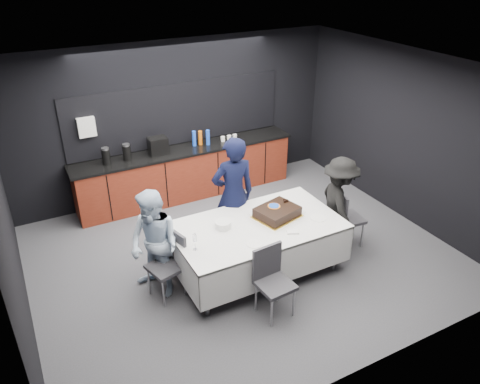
% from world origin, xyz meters
% --- Properties ---
extents(ground, '(6.00, 6.00, 0.00)m').
position_xyz_m(ground, '(0.00, 0.00, 0.00)').
color(ground, '#48494E').
rests_on(ground, ground).
extents(room_shell, '(6.04, 5.04, 2.82)m').
position_xyz_m(room_shell, '(0.00, 0.00, 1.86)').
color(room_shell, white).
rests_on(room_shell, ground).
extents(kitchenette, '(4.10, 0.64, 2.05)m').
position_xyz_m(kitchenette, '(-0.02, 2.22, 0.54)').
color(kitchenette, '#5B1B0E').
rests_on(kitchenette, ground).
extents(party_table, '(2.32, 1.32, 0.78)m').
position_xyz_m(party_table, '(0.00, -0.40, 0.64)').
color(party_table, '#99999E').
rests_on(party_table, ground).
extents(cake_assembly, '(0.70, 0.62, 0.18)m').
position_xyz_m(cake_assembly, '(0.35, -0.35, 0.85)').
color(cake_assembly, yellow).
rests_on(cake_assembly, party_table).
extents(plate_stack, '(0.23, 0.23, 0.10)m').
position_xyz_m(plate_stack, '(-0.45, -0.25, 0.83)').
color(plate_stack, white).
rests_on(plate_stack, party_table).
extents(loose_plate_near, '(0.20, 0.20, 0.01)m').
position_xyz_m(loose_plate_near, '(-0.27, -0.79, 0.78)').
color(loose_plate_near, white).
rests_on(loose_plate_near, party_table).
extents(loose_plate_right_a, '(0.19, 0.19, 0.01)m').
position_xyz_m(loose_plate_right_a, '(0.73, -0.37, 0.78)').
color(loose_plate_right_a, white).
rests_on(loose_plate_right_a, party_table).
extents(loose_plate_right_b, '(0.22, 0.22, 0.01)m').
position_xyz_m(loose_plate_right_b, '(0.85, -0.66, 0.78)').
color(loose_plate_right_b, white).
rests_on(loose_plate_right_b, party_table).
extents(loose_plate_far, '(0.18, 0.18, 0.01)m').
position_xyz_m(loose_plate_far, '(0.12, -0.12, 0.78)').
color(loose_plate_far, white).
rests_on(loose_plate_far, party_table).
extents(fork_pile, '(0.18, 0.15, 0.02)m').
position_xyz_m(fork_pile, '(0.32, -0.80, 0.79)').
color(fork_pile, white).
rests_on(fork_pile, party_table).
extents(champagne_flute, '(0.06, 0.06, 0.22)m').
position_xyz_m(champagne_flute, '(-0.98, -0.55, 0.94)').
color(champagne_flute, white).
rests_on(champagne_flute, party_table).
extents(chair_left, '(0.52, 0.52, 0.92)m').
position_xyz_m(chair_left, '(-1.24, -0.28, 0.53)').
color(chair_left, '#333238').
rests_on(chair_left, ground).
extents(chair_right, '(0.47, 0.47, 0.92)m').
position_xyz_m(chair_right, '(1.51, -0.45, 0.53)').
color(chair_right, '#333238').
rests_on(chair_right, ground).
extents(chair_near, '(0.45, 0.45, 0.92)m').
position_xyz_m(chair_near, '(-0.24, -1.20, 0.53)').
color(chair_near, '#333238').
rests_on(chair_near, ground).
extents(person_center, '(0.70, 0.50, 1.82)m').
position_xyz_m(person_center, '(-0.01, 0.30, 0.91)').
color(person_center, black).
rests_on(person_center, ground).
extents(person_left, '(0.84, 0.91, 1.51)m').
position_xyz_m(person_left, '(-1.39, -0.18, 0.76)').
color(person_left, silver).
rests_on(person_left, ground).
extents(person_right, '(0.81, 1.08, 1.48)m').
position_xyz_m(person_right, '(1.41, -0.41, 0.74)').
color(person_right, black).
rests_on(person_right, ground).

